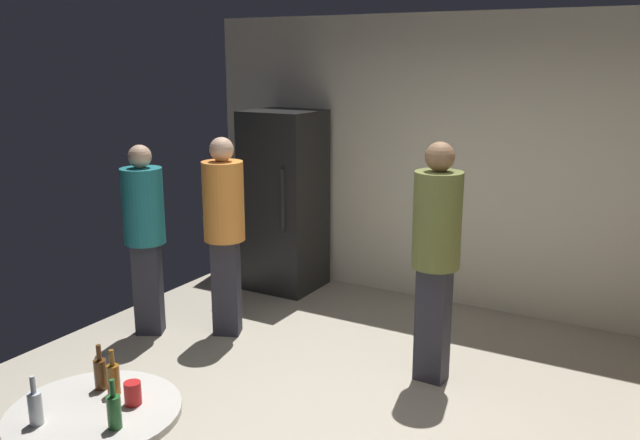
{
  "coord_description": "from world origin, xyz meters",
  "views": [
    {
      "loc": [
        1.93,
        -3.34,
        2.33
      ],
      "look_at": [
        -0.07,
        0.14,
        1.34
      ],
      "focal_mm": 37.73,
      "sensor_mm": 36.0,
      "label": 1
    }
  ],
  "objects_px": {
    "beer_bottle_brown": "(101,373)",
    "person_in_olive_shirt": "(436,244)",
    "beer_bottle_amber": "(113,378)",
    "person_in_orange_shirt": "(224,222)",
    "plastic_cup_red": "(133,393)",
    "beer_bottle_green": "(114,410)",
    "beer_bottle_clear": "(35,407)",
    "person_in_teal_shirt": "(144,226)",
    "refrigerator": "(284,201)",
    "foreground_table": "(96,430)"
  },
  "relations": [
    {
      "from": "beer_bottle_clear",
      "to": "person_in_orange_shirt",
      "type": "xyz_separation_m",
      "value": [
        -0.94,
        2.57,
        0.17
      ]
    },
    {
      "from": "beer_bottle_clear",
      "to": "foreground_table",
      "type": "bearing_deg",
      "value": 59.59
    },
    {
      "from": "beer_bottle_amber",
      "to": "plastic_cup_red",
      "type": "xyz_separation_m",
      "value": [
        0.15,
        -0.02,
        -0.03
      ]
    },
    {
      "from": "refrigerator",
      "to": "plastic_cup_red",
      "type": "xyz_separation_m",
      "value": [
        1.42,
        -3.5,
        -0.11
      ]
    },
    {
      "from": "foreground_table",
      "to": "plastic_cup_red",
      "type": "height_order",
      "value": "plastic_cup_red"
    },
    {
      "from": "person_in_olive_shirt",
      "to": "beer_bottle_amber",
      "type": "bearing_deg",
      "value": -16.44
    },
    {
      "from": "beer_bottle_green",
      "to": "beer_bottle_clear",
      "type": "height_order",
      "value": "same"
    },
    {
      "from": "beer_bottle_green",
      "to": "person_in_olive_shirt",
      "type": "height_order",
      "value": "person_in_olive_shirt"
    },
    {
      "from": "beer_bottle_amber",
      "to": "person_in_teal_shirt",
      "type": "bearing_deg",
      "value": 130.71
    },
    {
      "from": "plastic_cup_red",
      "to": "person_in_orange_shirt",
      "type": "relative_size",
      "value": 0.07
    },
    {
      "from": "beer_bottle_green",
      "to": "person_in_teal_shirt",
      "type": "height_order",
      "value": "person_in_teal_shirt"
    },
    {
      "from": "beer_bottle_amber",
      "to": "plastic_cup_red",
      "type": "bearing_deg",
      "value": -8.65
    },
    {
      "from": "refrigerator",
      "to": "person_in_teal_shirt",
      "type": "distance_m",
      "value": 1.63
    },
    {
      "from": "beer_bottle_brown",
      "to": "person_in_orange_shirt",
      "type": "bearing_deg",
      "value": 113.23
    },
    {
      "from": "foreground_table",
      "to": "beer_bottle_green",
      "type": "relative_size",
      "value": 3.48
    },
    {
      "from": "beer_bottle_amber",
      "to": "person_in_orange_shirt",
      "type": "xyz_separation_m",
      "value": [
        -1.04,
        2.21,
        0.17
      ]
    },
    {
      "from": "beer_bottle_amber",
      "to": "beer_bottle_clear",
      "type": "xyz_separation_m",
      "value": [
        -0.1,
        -0.36,
        0.0
      ]
    },
    {
      "from": "plastic_cup_red",
      "to": "person_in_olive_shirt",
      "type": "distance_m",
      "value": 2.4
    },
    {
      "from": "person_in_orange_shirt",
      "to": "beer_bottle_brown",
      "type": "bearing_deg",
      "value": -1.17
    },
    {
      "from": "foreground_table",
      "to": "beer_bottle_amber",
      "type": "relative_size",
      "value": 3.48
    },
    {
      "from": "beer_bottle_amber",
      "to": "person_in_teal_shirt",
      "type": "xyz_separation_m",
      "value": [
        -1.63,
        1.89,
        0.13
      ]
    },
    {
      "from": "beer_bottle_amber",
      "to": "person_in_olive_shirt",
      "type": "relative_size",
      "value": 0.13
    },
    {
      "from": "foreground_table",
      "to": "beer_bottle_brown",
      "type": "height_order",
      "value": "beer_bottle_brown"
    },
    {
      "from": "beer_bottle_brown",
      "to": "beer_bottle_green",
      "type": "distance_m",
      "value": 0.4
    },
    {
      "from": "refrigerator",
      "to": "beer_bottle_green",
      "type": "height_order",
      "value": "refrigerator"
    },
    {
      "from": "refrigerator",
      "to": "person_in_orange_shirt",
      "type": "bearing_deg",
      "value": -79.62
    },
    {
      "from": "person_in_orange_shirt",
      "to": "beer_bottle_clear",
      "type": "bearing_deg",
      "value": -4.24
    },
    {
      "from": "person_in_teal_shirt",
      "to": "foreground_table",
      "type": "bearing_deg",
      "value": 9.6
    },
    {
      "from": "person_in_olive_shirt",
      "to": "person_in_orange_shirt",
      "type": "relative_size",
      "value": 1.04
    },
    {
      "from": "person_in_olive_shirt",
      "to": "person_in_orange_shirt",
      "type": "height_order",
      "value": "person_in_olive_shirt"
    },
    {
      "from": "refrigerator",
      "to": "beer_bottle_clear",
      "type": "distance_m",
      "value": 4.02
    },
    {
      "from": "person_in_orange_shirt",
      "to": "person_in_teal_shirt",
      "type": "xyz_separation_m",
      "value": [
        -0.59,
        -0.32,
        -0.04
      ]
    },
    {
      "from": "plastic_cup_red",
      "to": "foreground_table",
      "type": "bearing_deg",
      "value": -132.72
    },
    {
      "from": "refrigerator",
      "to": "beer_bottle_brown",
      "type": "relative_size",
      "value": 7.83
    },
    {
      "from": "beer_bottle_green",
      "to": "beer_bottle_clear",
      "type": "distance_m",
      "value": 0.36
    },
    {
      "from": "beer_bottle_clear",
      "to": "person_in_olive_shirt",
      "type": "bearing_deg",
      "value": 71.8
    },
    {
      "from": "refrigerator",
      "to": "beer_bottle_clear",
      "type": "xyz_separation_m",
      "value": [
        1.18,
        -3.84,
        -0.08
      ]
    },
    {
      "from": "person_in_olive_shirt",
      "to": "beer_bottle_brown",
      "type": "bearing_deg",
      "value": -18.67
    },
    {
      "from": "person_in_olive_shirt",
      "to": "person_in_orange_shirt",
      "type": "xyz_separation_m",
      "value": [
        -1.82,
        -0.08,
        -0.04
      ]
    },
    {
      "from": "refrigerator",
      "to": "person_in_olive_shirt",
      "type": "relative_size",
      "value": 1.03
    },
    {
      "from": "beer_bottle_brown",
      "to": "person_in_olive_shirt",
      "type": "bearing_deg",
      "value": 69.05
    },
    {
      "from": "refrigerator",
      "to": "foreground_table",
      "type": "relative_size",
      "value": 2.25
    },
    {
      "from": "beer_bottle_amber",
      "to": "refrigerator",
      "type": "bearing_deg",
      "value": 110.11
    },
    {
      "from": "beer_bottle_brown",
      "to": "plastic_cup_red",
      "type": "distance_m",
      "value": 0.25
    },
    {
      "from": "beer_bottle_clear",
      "to": "person_in_orange_shirt",
      "type": "relative_size",
      "value": 0.14
    },
    {
      "from": "beer_bottle_clear",
      "to": "beer_bottle_brown",
      "type": "bearing_deg",
      "value": 90.07
    },
    {
      "from": "beer_bottle_brown",
      "to": "person_in_orange_shirt",
      "type": "height_order",
      "value": "person_in_orange_shirt"
    },
    {
      "from": "beer_bottle_amber",
      "to": "beer_bottle_green",
      "type": "height_order",
      "value": "same"
    },
    {
      "from": "beer_bottle_amber",
      "to": "person_in_teal_shirt",
      "type": "relative_size",
      "value": 0.14
    },
    {
      "from": "beer_bottle_brown",
      "to": "person_in_olive_shirt",
      "type": "xyz_separation_m",
      "value": [
        0.87,
        2.27,
        0.21
      ]
    }
  ]
}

